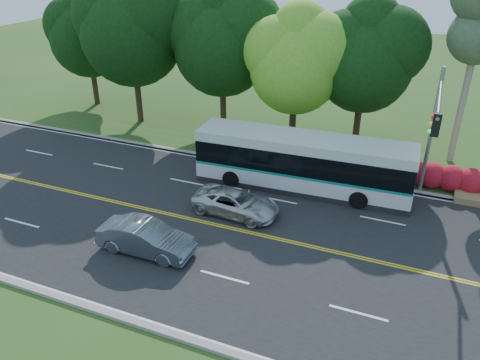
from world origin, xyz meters
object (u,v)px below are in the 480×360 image
at_px(sedan, 146,238).
at_px(traffic_signal, 434,124).
at_px(transit_bus, 302,163).
at_px(suv, 236,203).

bearing_deg(sedan, traffic_signal, -52.85).
distance_m(traffic_signal, transit_bus, 6.97).
distance_m(sedan, suv, 5.16).
xyz_separation_m(traffic_signal, suv, (-8.53, -4.02, -4.03)).
height_order(traffic_signal, suv, traffic_signal).
relative_size(transit_bus, suv, 2.67).
height_order(transit_bus, suv, transit_bus).
bearing_deg(transit_bus, sedan, -121.55).
bearing_deg(suv, traffic_signal, -61.58).
relative_size(traffic_signal, suv, 1.58).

